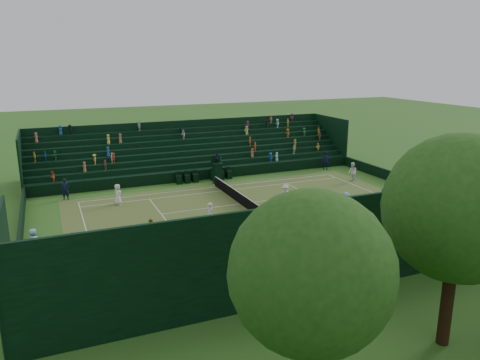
{
  "coord_description": "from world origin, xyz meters",
  "views": [
    {
      "loc": [
        32.81,
        -13.8,
        11.36
      ],
      "look_at": [
        0.0,
        0.0,
        2.0
      ],
      "focal_mm": 35.0,
      "sensor_mm": 36.0,
      "label": 1
    }
  ],
  "objects": [
    {
      "name": "courtside_chairs",
      "position": [
        -7.95,
        -0.32,
        0.42
      ],
      "size": [
        0.52,
        5.49,
        1.12
      ],
      "color": "black",
      "rests_on": "ground"
    },
    {
      "name": "line_judge_south",
      "position": [
        -6.61,
        -12.74,
        0.9
      ],
      "size": [
        0.61,
        0.76,
        1.81
      ],
      "primitive_type": "imported",
      "rotation": [
        0.0,
        0.0,
        1.27
      ],
      "color": "black",
      "rests_on": "ground"
    },
    {
      "name": "player_far_west",
      "position": [
        -2.35,
        12.44,
        0.93
      ],
      "size": [
        1.07,
        0.93,
        1.85
      ],
      "primitive_type": "imported",
      "rotation": [
        0.0,
        0.0,
        -0.3
      ],
      "color": "white",
      "rests_on": "ground"
    },
    {
      "name": "player_near_east",
      "position": [
        4.16,
        -3.95,
        0.91
      ],
      "size": [
        0.79,
        0.7,
        1.83
      ],
      "primitive_type": "imported",
      "rotation": [
        0.0,
        0.0,
        3.62
      ],
      "color": "white",
      "rests_on": "ground"
    },
    {
      "name": "perimeter_wall_west",
      "position": [
        -8.48,
        0.0,
        0.5
      ],
      "size": [
        0.2,
        31.77,
        1.0
      ],
      "primitive_type": "cube",
      "color": "black",
      "rests_on": "ground"
    },
    {
      "name": "line_judge_north",
      "position": [
        -7.5,
        12.86,
        0.97
      ],
      "size": [
        0.63,
        0.8,
        1.93
      ],
      "primitive_type": "imported",
      "rotation": [
        0.0,
        0.0,
        1.3
      ],
      "color": "black",
      "rests_on": "ground"
    },
    {
      "name": "perimeter_wall_east",
      "position": [
        8.48,
        0.0,
        0.5
      ],
      "size": [
        0.2,
        31.77,
        1.0
      ],
      "primitive_type": "cube",
      "color": "black",
      "rests_on": "ground"
    },
    {
      "name": "south_grandstand",
      "position": [
        -12.66,
        0.0,
        1.55
      ],
      "size": [
        6.6,
        32.0,
        4.9
      ],
      "color": "black",
      "rests_on": "ground"
    },
    {
      "name": "perimeter_wall_north",
      "position": [
        0.0,
        15.88,
        0.5
      ],
      "size": [
        17.17,
        0.2,
        1.0
      ],
      "primitive_type": "cube",
      "color": "black",
      "rests_on": "ground"
    },
    {
      "name": "ground",
      "position": [
        0.0,
        0.0,
        0.0
      ],
      "size": [
        160.0,
        160.0,
        0.0
      ],
      "primitive_type": "plane",
      "color": "#376820",
      "rests_on": "ground"
    },
    {
      "name": "north_grandstand",
      "position": [
        12.66,
        0.0,
        1.55
      ],
      "size": [
        6.6,
        32.0,
        4.9
      ],
      "color": "black",
      "rests_on": "ground"
    },
    {
      "name": "umpire_chair",
      "position": [
        -6.72,
        0.54,
        1.23
      ],
      "size": [
        0.92,
        0.92,
        2.89
      ],
      "color": "black",
      "rests_on": "ground"
    },
    {
      "name": "tennis_net",
      "position": [
        0.0,
        0.0,
        0.53
      ],
      "size": [
        11.67,
        0.1,
        1.06
      ],
      "color": "black",
      "rests_on": "ground"
    },
    {
      "name": "court_surface",
      "position": [
        0.0,
        0.0,
        0.01
      ],
      "size": [
        12.97,
        26.77,
        0.01
      ],
      "primitive_type": "cube",
      "color": "#397627",
      "rests_on": "ground"
    },
    {
      "name": "player_far_east",
      "position": [
        1.46,
        3.26,
        0.82
      ],
      "size": [
        1.2,
        1.16,
        1.64
      ],
      "primitive_type": "imported",
      "rotation": [
        0.0,
        0.0,
        0.72
      ],
      "color": "white",
      "rests_on": "ground"
    },
    {
      "name": "player_near_west",
      "position": [
        -3.69,
        -8.97,
        0.84
      ],
      "size": [
        0.94,
        0.76,
        1.68
      ],
      "primitive_type": "imported",
      "rotation": [
        0.0,
        0.0,
        2.84
      ],
      "color": "white",
      "rests_on": "ground"
    },
    {
      "name": "perimeter_wall_south",
      "position": [
        0.0,
        -15.88,
        0.5
      ],
      "size": [
        17.17,
        0.2,
        1.0
      ],
      "primitive_type": "cube",
      "color": "black",
      "rests_on": "ground"
    }
  ]
}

